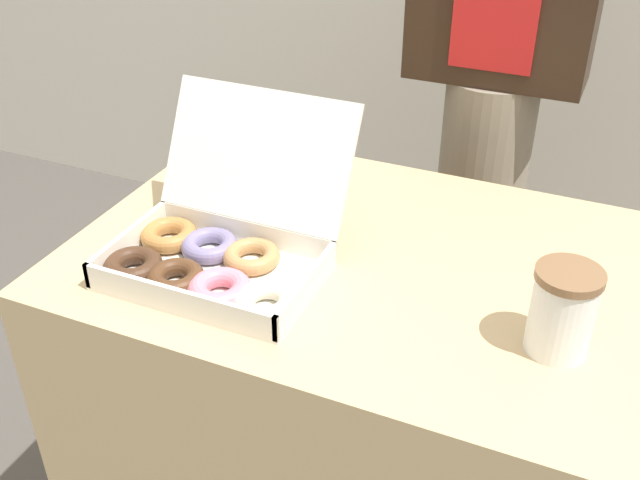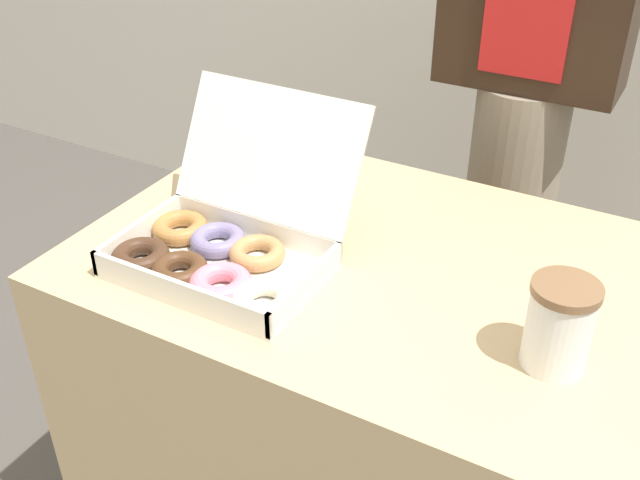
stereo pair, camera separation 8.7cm
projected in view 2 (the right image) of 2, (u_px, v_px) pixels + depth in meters
The scene contains 4 objects.
table at pixel (364, 421), 1.43m from camera, with size 0.96×0.67×0.76m.
donut_box at pixel (220, 246), 1.19m from camera, with size 0.36×0.33×0.24m.
coffee_cup at pixel (559, 325), 0.98m from camera, with size 0.09×0.09×0.13m.
person_customer at pixel (534, 40), 1.56m from camera, with size 0.38×0.24×1.67m.
Camera 2 is at (0.42, -0.94, 1.44)m, focal length 42.00 mm.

